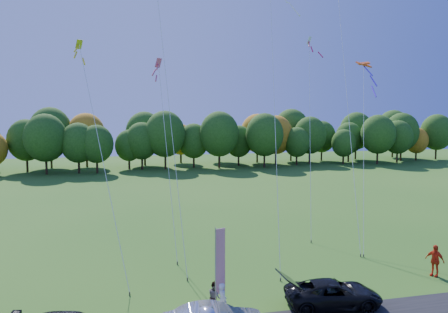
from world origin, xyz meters
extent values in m
plane|color=#225516|center=(0.00, 0.00, 0.00)|extent=(160.00, 160.00, 0.00)
imported|color=black|center=(3.94, -1.14, 0.67)|extent=(5.05, 2.81, 1.34)
imported|color=silver|center=(-1.76, -1.02, 0.85)|extent=(0.55, 0.70, 1.71)
imported|color=gray|center=(-1.98, -0.37, 0.78)|extent=(0.65, 0.80, 1.56)
imported|color=red|center=(11.81, 1.26, 0.95)|extent=(0.92, 1.21, 1.91)
cylinder|color=#999999|center=(-2.00, -0.59, 2.16)|extent=(0.06, 0.06, 4.32)
cube|color=red|center=(-1.74, -0.51, 2.59)|extent=(0.52, 0.20, 3.24)
cube|color=navy|center=(-1.74, -0.48, 3.79)|extent=(0.52, 0.19, 0.84)
cylinder|color=#4C3F33|center=(-2.69, 3.92, 0.10)|extent=(0.08, 0.08, 0.20)
cylinder|color=#4C3F33|center=(9.38, 5.40, 0.10)|extent=(0.08, 0.08, 0.20)
cylinder|color=#4C3F33|center=(2.56, 2.63, 0.10)|extent=(0.08, 0.08, 0.20)
cylinder|color=#4C3F33|center=(9.54, 5.30, 0.10)|extent=(0.08, 0.08, 0.20)
cube|color=#E65219|center=(13.67, 12.91, 13.73)|extent=(2.87, 1.01, 1.12)
cylinder|color=#4C3F33|center=(-6.00, 2.61, 0.10)|extent=(0.08, 0.08, 0.20)
cube|color=#CBCE15|center=(-8.74, 9.83, 14.14)|extent=(0.99, 0.99, 1.17)
cylinder|color=#4C3F33|center=(7.49, 9.16, 0.10)|extent=(0.08, 0.08, 0.20)
cube|color=white|center=(10.27, 16.38, 16.12)|extent=(1.18, 1.18, 1.39)
cylinder|color=#4C3F33|center=(-2.90, 6.77, 0.10)|extent=(0.08, 0.08, 0.20)
cube|color=#F85279|center=(-3.44, 12.29, 13.37)|extent=(1.15, 1.15, 1.36)
camera|label=1|loc=(-6.31, -20.37, 9.72)|focal=35.00mm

